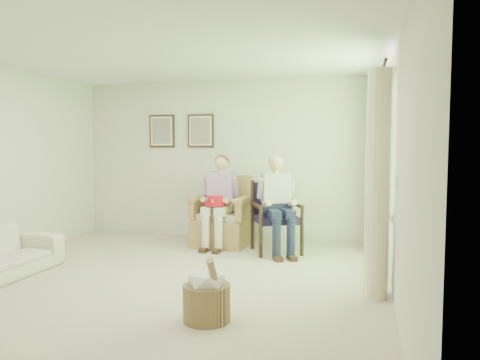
{
  "coord_description": "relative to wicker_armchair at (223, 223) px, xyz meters",
  "views": [
    {
      "loc": [
        2.19,
        -4.68,
        1.56
      ],
      "look_at": [
        0.49,
        1.73,
        1.05
      ],
      "focal_mm": 35.0,
      "sensor_mm": 36.0,
      "label": 1
    }
  ],
  "objects": [
    {
      "name": "curtain_left",
      "position": [
        2.24,
        -1.97,
        0.81
      ],
      "size": [
        0.34,
        0.34,
        2.3
      ],
      "primitive_type": "cylinder",
      "color": "beige",
      "rests_on": "ground"
    },
    {
      "name": "curtain_right",
      "position": [
        2.24,
        -0.01,
        0.81
      ],
      "size": [
        0.34,
        0.34,
        2.3
      ],
      "primitive_type": "cylinder",
      "color": "beige",
      "rests_on": "ground"
    },
    {
      "name": "back_wall",
      "position": [
        -0.09,
        0.56,
        0.96
      ],
      "size": [
        5.0,
        0.04,
        2.6
      ],
      "primitive_type": "cube",
      "color": "silver",
      "rests_on": "ground"
    },
    {
      "name": "right_wall",
      "position": [
        2.41,
        -2.19,
        0.96
      ],
      "size": [
        0.04,
        5.5,
        2.6
      ],
      "primitive_type": "cube",
      "color": "silver",
      "rests_on": "ground"
    },
    {
      "name": "person_wicker",
      "position": [
        0.0,
        -0.14,
        0.46
      ],
      "size": [
        0.4,
        0.63,
        1.36
      ],
      "rotation": [
        0.0,
        0.0,
        -0.03
      ],
      "color": "beige",
      "rests_on": "ground"
    },
    {
      "name": "hatbox",
      "position": [
        0.78,
        -3.04,
        -0.1
      ],
      "size": [
        0.55,
        0.55,
        0.62
      ],
      "color": "tan",
      "rests_on": "ground"
    },
    {
      "name": "person_dark",
      "position": [
        0.9,
        -0.37,
        0.47
      ],
      "size": [
        0.4,
        0.62,
        1.38
      ],
      "rotation": [
        0.0,
        0.0,
        0.44
      ],
      "color": "#1A1D3A",
      "rests_on": "ground"
    },
    {
      "name": "red_hat",
      "position": [
        -0.01,
        -0.35,
        0.38
      ],
      "size": [
        0.31,
        0.31,
        0.14
      ],
      "color": "red",
      "rests_on": "person_wicker"
    },
    {
      "name": "window",
      "position": [
        2.37,
        -0.99,
        1.25
      ],
      "size": [
        0.13,
        2.5,
        1.63
      ],
      "color": "#2D6B23",
      "rests_on": "right_wall"
    },
    {
      "name": "wicker_armchair",
      "position": [
        0.0,
        0.0,
        0.0
      ],
      "size": [
        0.83,
        0.83,
        1.07
      ],
      "rotation": [
        0.0,
        0.0,
        -0.03
      ],
      "color": "#A87D4F",
      "rests_on": "ground"
    },
    {
      "name": "framed_print_left",
      "position": [
        -1.24,
        0.53,
        1.44
      ],
      "size": [
        0.45,
        0.05,
        0.55
      ],
      "color": "#382114",
      "rests_on": "back_wall"
    },
    {
      "name": "framed_print_right",
      "position": [
        -0.54,
        0.53,
        1.44
      ],
      "size": [
        0.45,
        0.05,
        0.55
      ],
      "color": "#382114",
      "rests_on": "back_wall"
    },
    {
      "name": "ceiling",
      "position": [
        -0.09,
        -2.19,
        2.26
      ],
      "size": [
        5.0,
        5.5,
        0.02
      ],
      "primitive_type": "cube",
      "color": "white",
      "rests_on": "back_wall"
    },
    {
      "name": "wood_armchair",
      "position": [
        0.9,
        -0.2,
        0.21
      ],
      "size": [
        0.65,
        0.61,
        0.99
      ],
      "rotation": [
        0.0,
        0.0,
        0.44
      ],
      "color": "black",
      "rests_on": "ground"
    },
    {
      "name": "floor",
      "position": [
        -0.09,
        -2.19,
        -0.34
      ],
      "size": [
        5.5,
        5.5,
        0.0
      ],
      "primitive_type": "plane",
      "color": "beige",
      "rests_on": "ground"
    }
  ]
}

